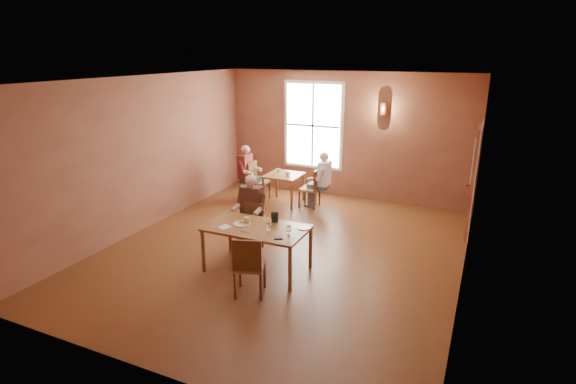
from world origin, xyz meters
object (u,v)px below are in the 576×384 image
at_px(diner_main, 248,217).
at_px(diner_white, 311,181).
at_px(chair_empty, 250,265).
at_px(chair_diner_maroon, 259,181).
at_px(diner_maroon, 258,174).
at_px(chair_diner_main, 250,228).
at_px(main_table, 257,249).
at_px(chair_diner_white, 310,188).
at_px(second_table, 284,189).

height_order(diner_main, diner_white, diner_main).
relative_size(chair_empty, chair_diner_maroon, 1.02).
bearing_deg(diner_maroon, chair_diner_main, 24.90).
height_order(main_table, chair_diner_white, chair_diner_white).
distance_m(chair_empty, chair_diner_maroon, 4.41).
bearing_deg(chair_empty, chair_diner_maroon, 97.36).
bearing_deg(second_table, chair_diner_main, -78.47).
bearing_deg(main_table, chair_diner_main, 127.57).
xyz_separation_m(diner_main, chair_diner_maroon, (-1.18, 2.64, -0.18)).
relative_size(chair_diner_main, chair_diner_maroon, 0.92).
height_order(chair_empty, chair_diner_maroon, chair_empty).
relative_size(second_table, chair_diner_maroon, 0.86).
bearing_deg(diner_maroon, second_table, 90.00).
distance_m(diner_main, diner_maroon, 2.91).
bearing_deg(second_table, diner_main, -78.60).
bearing_deg(chair_diner_main, diner_maroon, -65.10).
distance_m(diner_main, diner_white, 2.65).
bearing_deg(second_table, chair_empty, -72.03).
distance_m(second_table, chair_diner_maroon, 0.66).
relative_size(diner_main, chair_diner_maroon, 1.40).
bearing_deg(chair_diner_maroon, diner_maroon, -90.00).
bearing_deg(diner_main, chair_empty, 119.65).
bearing_deg(chair_diner_maroon, chair_diner_white, 90.00).
xyz_separation_m(diner_main, chair_diner_white, (0.12, 2.64, -0.19)).
height_order(main_table, chair_diner_main, chair_diner_main).
distance_m(main_table, chair_diner_white, 3.29).
xyz_separation_m(chair_diner_main, diner_white, (0.15, 2.61, 0.20)).
distance_m(chair_diner_main, second_table, 2.67).
relative_size(main_table, second_table, 2.04).
distance_m(chair_diner_main, diner_maroon, 2.89).
xyz_separation_m(diner_white, chair_diner_maroon, (-1.33, 0.00, -0.17)).
bearing_deg(chair_empty, second_table, 89.31).
xyz_separation_m(main_table, chair_diner_white, (-0.38, 3.26, 0.07)).
height_order(main_table, diner_white, diner_white).
height_order(chair_empty, second_table, chair_empty).
height_order(diner_white, diner_maroon, diner_maroon).
xyz_separation_m(chair_empty, chair_diner_white, (-0.64, 3.97, -0.01)).
relative_size(chair_empty, chair_diner_white, 1.03).
bearing_deg(chair_diner_white, diner_maroon, 90.00).
relative_size(chair_diner_main, chair_diner_white, 0.94).
xyz_separation_m(chair_diner_main, second_table, (-0.53, 2.61, -0.07)).
bearing_deg(chair_empty, diner_white, 80.03).
bearing_deg(second_table, chair_diner_white, 0.00).
relative_size(chair_empty, diner_maroon, 0.73).
bearing_deg(second_table, diner_white, 0.00).
relative_size(chair_diner_white, diner_white, 0.72).
distance_m(chair_diner_main, diner_main, 0.22).
height_order(chair_diner_main, chair_diner_white, chair_diner_white).
distance_m(main_table, second_table, 3.42).
xyz_separation_m(chair_diner_main, diner_maroon, (-1.21, 2.61, 0.21)).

